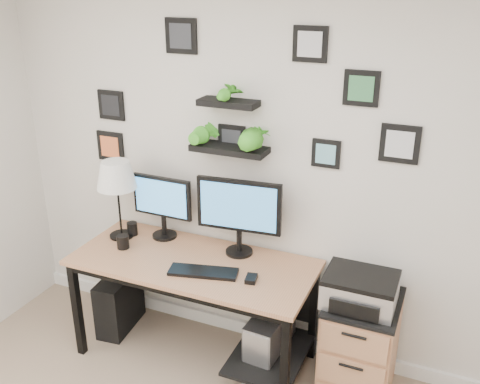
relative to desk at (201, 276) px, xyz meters
The scene contains 14 objects.
room 0.77m from the desk, 38.18° to the left, with size 4.00×4.00×4.00m.
desk is the anchor object (origin of this frame).
monitor_left 0.58m from the desk, 154.01° to the left, with size 0.45×0.18×0.45m.
monitor_right 0.51m from the desk, 40.57° to the left, with size 0.57×0.20×0.53m.
keyboard 0.23m from the desk, 56.70° to the right, with size 0.43×0.14×0.02m, color black.
mouse 0.45m from the desk, 15.89° to the right, with size 0.06×0.10×0.03m, color black.
table_lamp 0.89m from the desk, behind, with size 0.28×0.28×0.56m.
mug 0.58m from the desk, behind, with size 0.08×0.08×0.09m, color black.
pen_cup 0.65m from the desk, 168.17° to the left, with size 0.07×0.07×0.10m, color black.
pc_tower_black 0.82m from the desk, behind, with size 0.19×0.43×0.43m, color black.
pc_tower_grey 0.64m from the desk, ahead, with size 0.22×0.45×0.44m.
file_cabinet 1.11m from the desk, ahead, with size 0.43×0.53×0.67m.
printer 1.05m from the desk, ahead, with size 0.42×0.34×0.19m.
wall_decor 1.07m from the desk, 63.89° to the left, with size 2.24×0.18×1.02m.
Camera 1 is at (1.05, -1.06, 2.48)m, focal length 40.00 mm.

